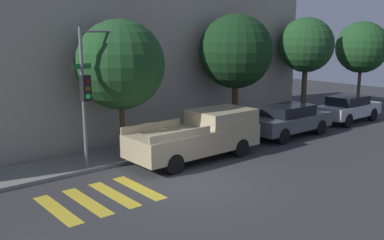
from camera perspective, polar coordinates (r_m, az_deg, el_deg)
name	(u,v)px	position (r m, az deg, el deg)	size (l,w,h in m)	color
ground_plane	(190,184)	(14.34, -0.26, -8.53)	(60.00, 60.00, 0.00)	#333335
sidewalk	(123,154)	(17.67, -9.20, -4.54)	(26.00, 2.18, 0.14)	slate
building_row	(71,61)	(21.03, -15.86, 7.56)	(26.00, 6.00, 7.24)	#A89E8E
crosswalk	(100,198)	(13.48, -12.11, -10.13)	(3.18, 2.60, 0.00)	gold
traffic_light_pole	(97,76)	(15.55, -12.50, 5.71)	(2.72, 0.56, 5.12)	slate
pickup_truck	(200,135)	(16.99, 1.03, -1.98)	(5.46, 2.11, 1.84)	tan
sedan_near_corner	(289,120)	(21.11, 12.82, 0.06)	(4.65, 1.78, 1.54)	#4C5156
sedan_middle	(348,108)	(25.49, 20.09, 1.52)	(4.24, 1.74, 1.49)	#B7BABF
tree_near_corner	(120,65)	(17.01, -9.55, 7.28)	(3.51, 3.51, 5.47)	#4C3823
tree_midblock	(236,52)	(20.97, 5.87, 9.05)	(3.58, 3.58, 5.84)	#4C3823
tree_far_end	(306,45)	(25.33, 14.99, 9.59)	(3.09, 3.09, 5.80)	brown
tree_behind_truck	(362,47)	(30.54, 21.71, 8.99)	(3.36, 3.36, 5.68)	brown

